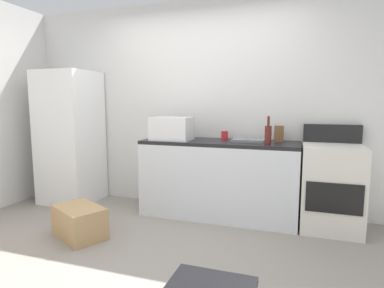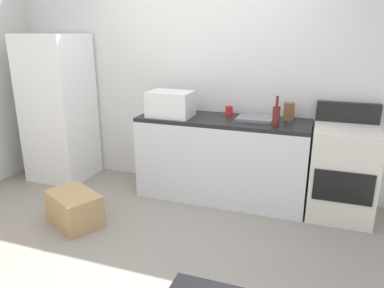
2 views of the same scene
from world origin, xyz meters
TOP-DOWN VIEW (x-y plane):
  - ground_plane at (0.00, 0.00)m, footprint 6.00×6.00m
  - wall_back at (0.00, 1.55)m, footprint 5.00×0.10m
  - kitchen_counter at (0.30, 1.20)m, footprint 1.80×0.60m
  - refrigerator at (-1.75, 1.15)m, footprint 0.68×0.66m
  - stove_oven at (1.52, 1.21)m, footprint 0.60×0.61m
  - microwave at (-0.25, 1.11)m, footprint 0.46×0.34m
  - sink_basin at (0.63, 1.26)m, footprint 0.36×0.32m
  - wine_bottle at (0.87, 1.02)m, footprint 0.07×0.07m
  - coffee_mug at (0.32, 1.37)m, footprint 0.08×0.08m
  - knife_block at (0.96, 1.36)m, footprint 0.10×0.10m
  - cardboard_box_large at (-0.87, 0.16)m, footprint 0.63×0.56m

SIDE VIEW (x-z plane):
  - ground_plane at x=0.00m, z-range 0.00..0.00m
  - cardboard_box_large at x=-0.87m, z-range 0.00..0.31m
  - kitchen_counter at x=0.30m, z-range 0.00..0.90m
  - stove_oven at x=1.52m, z-range -0.08..1.02m
  - refrigerator at x=-1.75m, z-range 0.00..1.75m
  - sink_basin at x=0.63m, z-range 0.90..0.93m
  - coffee_mug at x=0.32m, z-range 0.90..1.00m
  - knife_block at x=0.96m, z-range 0.90..1.08m
  - wine_bottle at x=0.87m, z-range 0.86..1.16m
  - microwave at x=-0.25m, z-range 0.90..1.17m
  - wall_back at x=0.00m, z-range 0.00..2.60m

